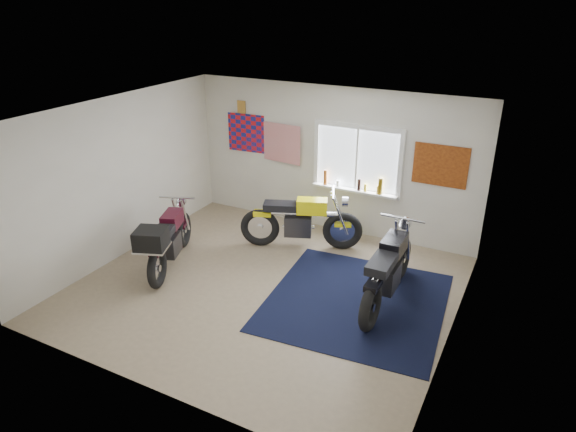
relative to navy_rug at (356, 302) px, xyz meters
The scene contains 10 objects.
ground 1.40m from the navy_rug, 168.64° to the right, with size 5.50×5.50×0.00m, color #9E896B.
room_shell 2.15m from the navy_rug, 168.64° to the right, with size 5.50×5.50×5.50m.
navy_rug is the anchor object (origin of this frame).
window_assembly 2.73m from the navy_rug, 111.70° to the left, with size 1.66×0.17×1.26m.
oil_bottles 2.48m from the navy_rug, 109.74° to the left, with size 1.13×0.09×0.30m.
flag_display 4.49m from the navy_rug, 146.04° to the left, with size 1.60×0.10×1.17m.
triumph_poster 2.75m from the navy_rug, 75.32° to the left, with size 0.90×0.03×0.70m, color #A54C14.
yellow_triumph 2.00m from the navy_rug, 140.99° to the left, with size 2.05×0.98×1.09m.
black_chrome_bike 0.66m from the navy_rug, 31.83° to the left, with size 0.67×2.21×1.13m.
maroon_tourer 3.15m from the navy_rug, behind, with size 1.04×1.96×1.02m.
Camera 1 is at (3.42, -5.87, 4.22)m, focal length 32.00 mm.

